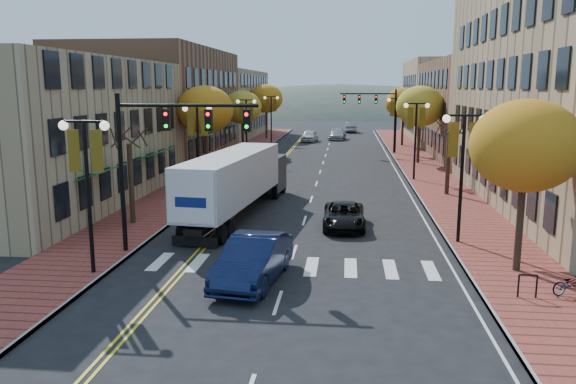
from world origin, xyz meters
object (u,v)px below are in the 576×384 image
(semi_truck, at_px, (238,178))
(navy_sedan, at_px, (253,260))
(bicycle, at_px, (571,284))
(black_suv, at_px, (344,216))

(semi_truck, relative_size, navy_sedan, 2.81)
(semi_truck, xyz_separation_m, navy_sedan, (2.67, -10.98, -1.28))
(navy_sedan, relative_size, bicycle, 3.50)
(semi_truck, relative_size, bicycle, 9.85)
(navy_sedan, bearing_deg, bicycle, 5.08)
(navy_sedan, distance_m, bicycle, 11.30)
(semi_truck, distance_m, black_suv, 6.61)
(semi_truck, bearing_deg, black_suv, -14.67)
(bicycle, bearing_deg, navy_sedan, 66.21)
(black_suv, distance_m, bicycle, 12.17)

